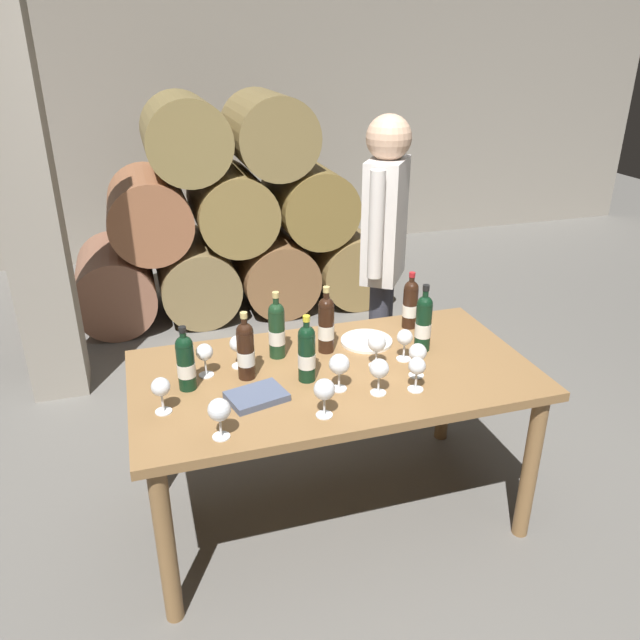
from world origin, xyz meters
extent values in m
plane|color=#66635E|center=(0.00, 0.00, 0.00)|extent=(14.00, 14.00, 0.00)
cube|color=gray|center=(0.00, 4.20, 1.40)|extent=(10.00, 0.24, 2.80)
cylinder|color=#8A5B45|center=(-0.95, 2.60, 0.30)|extent=(0.60, 0.90, 0.60)
cylinder|color=olive|center=(-0.32, 2.60, 0.30)|extent=(0.60, 0.90, 0.60)
cylinder|color=brown|center=(0.31, 2.60, 0.30)|extent=(0.60, 0.90, 0.60)
cylinder|color=olive|center=(0.95, 2.60, 0.30)|extent=(0.60, 0.90, 0.60)
cylinder|color=#975E3E|center=(-0.63, 2.60, 0.85)|extent=(0.60, 0.90, 0.60)
cylinder|color=olive|center=(0.00, 2.60, 0.85)|extent=(0.60, 0.90, 0.60)
cylinder|color=olive|center=(0.63, 2.60, 0.85)|extent=(0.60, 0.90, 0.60)
cylinder|color=olive|center=(-0.32, 2.60, 1.39)|extent=(0.60, 0.90, 0.60)
cylinder|color=olive|center=(0.31, 2.60, 1.39)|extent=(0.60, 0.90, 0.60)
cube|color=gray|center=(-1.30, 1.60, 1.30)|extent=(0.32, 0.32, 2.60)
cube|color=olive|center=(0.00, 0.00, 0.74)|extent=(1.70, 0.90, 0.04)
cylinder|color=olive|center=(-0.77, -0.39, 0.36)|extent=(0.07, 0.07, 0.72)
cylinder|color=olive|center=(0.77, -0.39, 0.36)|extent=(0.07, 0.07, 0.72)
cylinder|color=olive|center=(-0.77, 0.39, 0.36)|extent=(0.07, 0.07, 0.72)
cylinder|color=olive|center=(0.77, 0.39, 0.36)|extent=(0.07, 0.07, 0.72)
cylinder|color=black|center=(-0.61, 0.04, 0.86)|extent=(0.07, 0.07, 0.19)
sphere|color=black|center=(-0.61, 0.04, 0.96)|extent=(0.07, 0.07, 0.07)
cylinder|color=black|center=(-0.61, 0.04, 0.98)|extent=(0.03, 0.03, 0.06)
cylinder|color=black|center=(-0.61, 0.04, 1.02)|extent=(0.03, 0.03, 0.02)
cylinder|color=silver|center=(-0.61, 0.04, 0.85)|extent=(0.07, 0.07, 0.06)
cylinder|color=black|center=(0.49, 0.31, 0.86)|extent=(0.07, 0.07, 0.20)
sphere|color=black|center=(0.49, 0.31, 0.96)|extent=(0.07, 0.07, 0.07)
cylinder|color=black|center=(0.49, 0.31, 0.99)|extent=(0.03, 0.03, 0.06)
cylinder|color=#B21E23|center=(0.49, 0.31, 1.03)|extent=(0.03, 0.03, 0.02)
cylinder|color=silver|center=(0.49, 0.31, 0.85)|extent=(0.07, 0.07, 0.06)
cylinder|color=black|center=(0.02, 0.18, 0.87)|extent=(0.07, 0.07, 0.22)
sphere|color=black|center=(0.02, 0.18, 0.98)|extent=(0.07, 0.07, 0.07)
cylinder|color=black|center=(0.02, 0.18, 1.01)|extent=(0.03, 0.03, 0.07)
cylinder|color=tan|center=(0.02, 0.18, 1.06)|extent=(0.03, 0.03, 0.02)
cylinder|color=silver|center=(0.02, 0.18, 0.86)|extent=(0.07, 0.07, 0.07)
cylinder|color=#19381E|center=(-0.20, 0.20, 0.87)|extent=(0.07, 0.07, 0.22)
sphere|color=#19381E|center=(-0.20, 0.20, 0.98)|extent=(0.07, 0.07, 0.07)
cylinder|color=#19381E|center=(-0.20, 0.20, 1.01)|extent=(0.03, 0.03, 0.07)
cylinder|color=tan|center=(-0.20, 0.20, 1.06)|extent=(0.03, 0.03, 0.02)
cylinder|color=silver|center=(-0.20, 0.20, 0.86)|extent=(0.07, 0.07, 0.06)
cylinder|color=black|center=(-0.36, 0.05, 0.86)|extent=(0.07, 0.07, 0.21)
sphere|color=black|center=(-0.36, 0.05, 0.97)|extent=(0.07, 0.07, 0.07)
cylinder|color=black|center=(-0.36, 0.05, 1.00)|extent=(0.03, 0.03, 0.07)
cylinder|color=tan|center=(-0.36, 0.05, 1.04)|extent=(0.03, 0.03, 0.02)
cylinder|color=silver|center=(-0.36, 0.05, 0.85)|extent=(0.07, 0.07, 0.06)
cylinder|color=black|center=(0.45, 0.07, 0.87)|extent=(0.07, 0.07, 0.22)
sphere|color=black|center=(0.45, 0.07, 0.99)|extent=(0.07, 0.07, 0.07)
cylinder|color=black|center=(0.45, 0.07, 1.01)|extent=(0.03, 0.03, 0.07)
cylinder|color=black|center=(0.45, 0.07, 1.06)|extent=(0.03, 0.03, 0.03)
cylinder|color=silver|center=(0.45, 0.07, 0.86)|extent=(0.07, 0.07, 0.07)
cylinder|color=black|center=(-0.13, -0.04, 0.86)|extent=(0.07, 0.07, 0.20)
sphere|color=black|center=(-0.13, -0.04, 0.97)|extent=(0.07, 0.07, 0.07)
cylinder|color=black|center=(-0.13, -0.04, 1.00)|extent=(0.03, 0.03, 0.06)
cylinder|color=gold|center=(-0.13, -0.04, 1.04)|extent=(0.03, 0.03, 0.02)
cylinder|color=silver|center=(-0.13, -0.04, 0.85)|extent=(0.07, 0.07, 0.06)
cylinder|color=white|center=(-0.03, -0.15, 0.76)|extent=(0.06, 0.06, 0.00)
cylinder|color=white|center=(-0.03, -0.15, 0.80)|extent=(0.01, 0.01, 0.07)
sphere|color=white|center=(-0.03, -0.15, 0.88)|extent=(0.08, 0.08, 0.08)
cylinder|color=white|center=(0.19, -0.02, 0.76)|extent=(0.06, 0.06, 0.00)
cylinder|color=white|center=(0.19, -0.02, 0.80)|extent=(0.01, 0.01, 0.07)
sphere|color=white|center=(0.19, -0.02, 0.87)|extent=(0.08, 0.08, 0.08)
cylinder|color=white|center=(-0.14, -0.32, 0.76)|extent=(0.06, 0.06, 0.00)
cylinder|color=white|center=(-0.14, -0.32, 0.80)|extent=(0.01, 0.01, 0.07)
sphere|color=white|center=(-0.14, -0.32, 0.87)|extent=(0.08, 0.08, 0.08)
cylinder|color=white|center=(-0.53, -0.34, 0.76)|extent=(0.06, 0.06, 0.00)
cylinder|color=white|center=(-0.53, -0.34, 0.80)|extent=(0.01, 0.01, 0.07)
sphere|color=white|center=(-0.53, -0.34, 0.88)|extent=(0.08, 0.08, 0.08)
cylinder|color=white|center=(0.27, -0.25, 0.76)|extent=(0.06, 0.06, 0.00)
cylinder|color=white|center=(0.27, -0.25, 0.80)|extent=(0.01, 0.01, 0.07)
sphere|color=white|center=(0.27, -0.25, 0.87)|extent=(0.07, 0.07, 0.07)
cylinder|color=white|center=(-0.53, 0.12, 0.76)|extent=(0.06, 0.06, 0.00)
cylinder|color=white|center=(-0.53, 0.12, 0.80)|extent=(0.01, 0.01, 0.07)
sphere|color=white|center=(-0.53, 0.12, 0.87)|extent=(0.07, 0.07, 0.07)
cylinder|color=white|center=(0.33, 0.01, 0.76)|extent=(0.06, 0.06, 0.00)
cylinder|color=white|center=(0.33, 0.01, 0.80)|extent=(0.01, 0.01, 0.07)
sphere|color=white|center=(0.33, 0.01, 0.87)|extent=(0.07, 0.07, 0.07)
cylinder|color=white|center=(0.32, -0.14, 0.76)|extent=(0.06, 0.06, 0.00)
cylinder|color=white|center=(0.32, -0.14, 0.80)|extent=(0.01, 0.01, 0.07)
sphere|color=white|center=(0.32, -0.14, 0.87)|extent=(0.07, 0.07, 0.07)
cylinder|color=white|center=(-0.38, 0.15, 0.76)|extent=(0.06, 0.06, 0.00)
cylinder|color=white|center=(-0.38, 0.15, 0.80)|extent=(0.01, 0.01, 0.07)
sphere|color=white|center=(-0.38, 0.15, 0.87)|extent=(0.07, 0.07, 0.07)
cylinder|color=white|center=(-0.72, -0.12, 0.76)|extent=(0.06, 0.06, 0.00)
cylinder|color=white|center=(-0.72, -0.12, 0.80)|extent=(0.01, 0.01, 0.07)
sphere|color=white|center=(-0.72, -0.12, 0.87)|extent=(0.07, 0.07, 0.07)
cylinder|color=white|center=(0.11, -0.23, 0.76)|extent=(0.06, 0.06, 0.00)
cylinder|color=white|center=(0.11, -0.23, 0.80)|extent=(0.01, 0.01, 0.07)
sphere|color=white|center=(0.11, -0.23, 0.87)|extent=(0.08, 0.08, 0.08)
cube|color=#4C5670|center=(-0.36, -0.13, 0.77)|extent=(0.25, 0.21, 0.03)
cylinder|color=white|center=(0.23, 0.21, 0.77)|extent=(0.24, 0.24, 0.01)
cylinder|color=#383842|center=(0.56, 0.79, 0.43)|extent=(0.11, 0.11, 0.85)
cylinder|color=#383842|center=(0.50, 0.71, 0.43)|extent=(0.11, 0.11, 0.85)
cube|color=silver|center=(0.53, 0.75, 1.17)|extent=(0.33, 0.37, 0.64)
cylinder|color=silver|center=(0.65, 0.92, 1.21)|extent=(0.08, 0.08, 0.54)
cylinder|color=silver|center=(0.41, 0.58, 1.21)|extent=(0.08, 0.08, 0.54)
sphere|color=tan|center=(0.53, 0.75, 1.60)|extent=(0.23, 0.23, 0.23)
camera|label=1|loc=(-0.73, -2.20, 2.06)|focal=34.88mm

